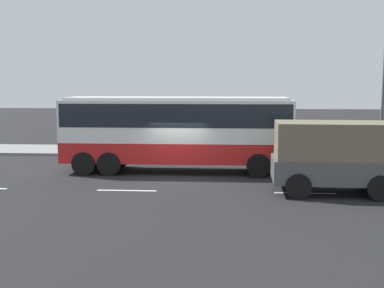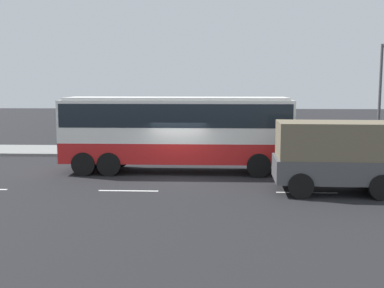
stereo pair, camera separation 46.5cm
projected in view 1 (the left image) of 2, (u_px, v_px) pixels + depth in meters
ground_plane at (178, 178)px, 21.78m from camera, size 120.00×120.00×0.00m
sidewalk_curb at (190, 151)px, 29.80m from camera, size 80.00×4.00×0.15m
coach_bus at (177, 126)px, 22.98m from camera, size 10.93×2.71×3.61m
cargo_truck at (377, 155)px, 18.37m from camera, size 8.16×2.83×2.79m
pedestrian_near_curb at (196, 135)px, 28.62m from camera, size 0.32×0.32×1.77m
pedestrian_at_crossing at (209, 138)px, 28.38m from camera, size 0.32×0.32×1.54m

